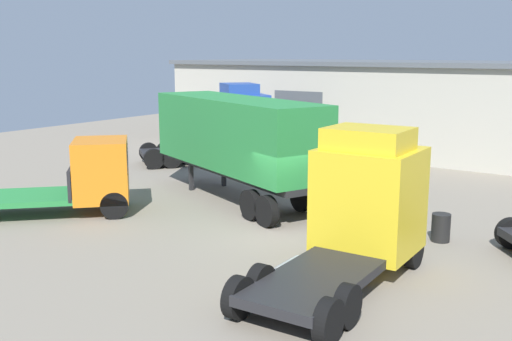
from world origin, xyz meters
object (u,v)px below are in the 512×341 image
Objects in this scene: container_trailer_green at (237,136)px; flatbed_truck_orange at (63,180)px; oil_drum at (441,228)px; tractor_unit_blue at (233,125)px; traffic_cone at (390,210)px; tractor_unit_yellow at (361,206)px.

container_trailer_green is 1.23× the size of flatbed_truck_orange.
flatbed_truck_orange is at bearing -159.85° from oil_drum.
tractor_unit_blue is 12.94m from traffic_cone.
tractor_unit_blue reaches higher than flatbed_truck_orange.
flatbed_truck_orange is 8.85× the size of oil_drum.
tractor_unit_blue reaches higher than tractor_unit_yellow.
container_trailer_green reaches higher than flatbed_truck_orange.
container_trailer_green is 1.41× the size of tractor_unit_blue.
tractor_unit_blue reaches higher than oil_drum.
container_trailer_green is at bearing 7.38° from flatbed_truck_orange.
tractor_unit_yellow is 11.66× the size of traffic_cone.
traffic_cone is (6.04, 0.99, -2.31)m from container_trailer_green.
flatbed_truck_orange is 11.86m from traffic_cone.
tractor_unit_blue is at bearing 150.81° from oil_drum.
oil_drum is at bearing -25.42° from flatbed_truck_orange.
flatbed_truck_orange reaches higher than oil_drum.
tractor_unit_blue is at bearing 50.73° from flatbed_truck_orange.
flatbed_truck_orange is at bearing -148.02° from traffic_cone.
tractor_unit_blue is 7.70× the size of oil_drum.
traffic_cone is (11.37, -5.94, -1.70)m from tractor_unit_blue.
traffic_cone is at bearing -78.65° from tractor_unit_blue.
tractor_unit_yellow is at bearing -93.16° from tractor_unit_blue.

